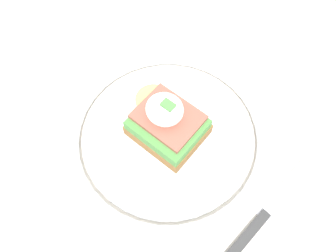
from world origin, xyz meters
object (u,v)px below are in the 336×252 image
sandwich (167,123)px  knife (261,219)px  fork (90,73)px  plate (168,135)px

sandwich → knife: (0.16, -0.01, -0.04)m
sandwich → fork: size_ratio=0.76×
plate → knife: bearing=-5.1°
plate → fork: 0.16m
fork → sandwich: bearing=-3.0°
plate → sandwich: (-0.00, 0.00, 0.03)m
plate → knife: plate is taller
plate → fork: bearing=176.9°
sandwich → fork: bearing=177.0°
sandwich → knife: 0.17m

